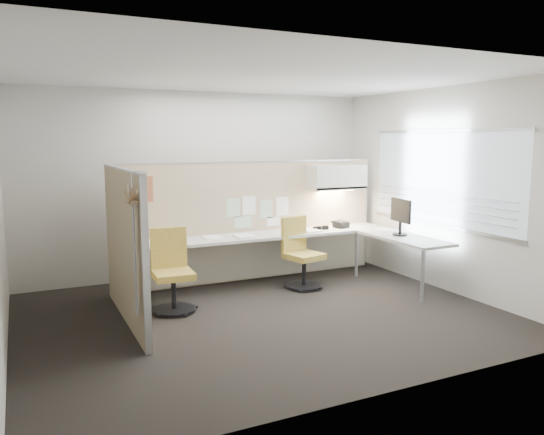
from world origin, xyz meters
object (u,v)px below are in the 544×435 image
chair_right (301,255)px  monitor (401,215)px  chair_left (172,273)px  phone (341,224)px  desk (289,243)px

chair_right → monitor: (1.30, -0.56, 0.57)m
chair_left → phone: (2.85, 0.63, 0.32)m
desk → phone: 1.02m
chair_left → chair_right: 1.94m
desk → monitor: 1.64m
chair_right → phone: 1.05m
monitor → chair_right: bearing=75.1°
chair_left → phone: 2.93m
desk → chair_left: (-1.86, -0.48, -0.14)m
desk → chair_left: bearing=-165.4°
monitor → phone: size_ratio=2.08×
chair_right → desk: bearing=92.3°
chair_left → monitor: monitor is taller
chair_left → desk: bearing=17.6°
desk → monitor: (1.37, -0.80, 0.43)m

